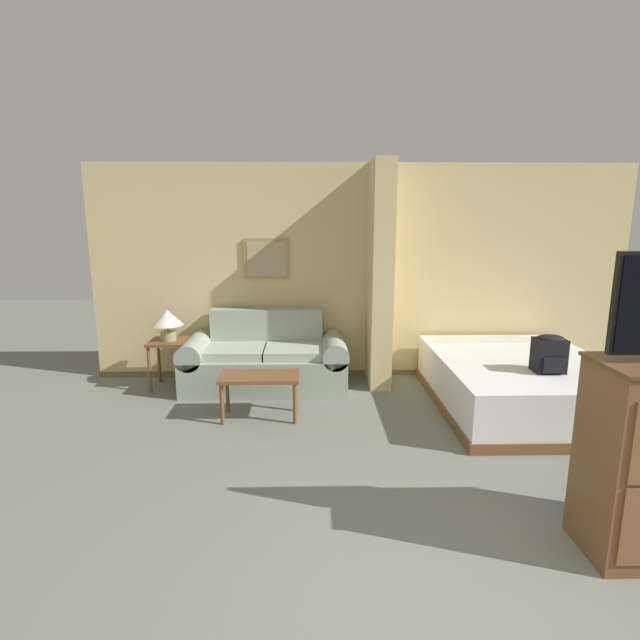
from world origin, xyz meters
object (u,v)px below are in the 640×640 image
couch (266,360)px  table_lamp (167,320)px  bed (519,382)px  backpack (549,353)px  coffee_table (260,381)px

couch → table_lamp: bearing=179.1°
bed → backpack: size_ratio=5.98×
backpack → coffee_table: bearing=175.5°
coffee_table → bed: size_ratio=0.36×
couch → backpack: backpack is taller
bed → backpack: backpack is taller
table_lamp → bed: 3.94m
coffee_table → backpack: bearing=-4.5°
table_lamp → backpack: bearing=-16.6°
couch → backpack: size_ratio=5.26×
backpack → couch: bearing=157.6°
table_lamp → backpack: (3.91, -1.17, -0.09)m
table_lamp → bed: bearing=-10.5°
couch → backpack: bearing=-22.4°
couch → table_lamp: (-1.12, 0.02, 0.49)m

